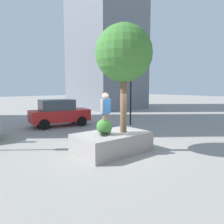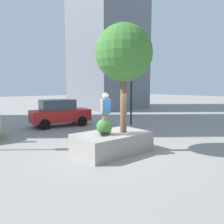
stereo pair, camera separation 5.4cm
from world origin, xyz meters
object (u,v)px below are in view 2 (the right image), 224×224
object	(u,v)px
passerby_with_bag	(105,114)
plaza_tree	(124,54)
skateboard	(106,133)
sedan_parked	(60,113)
traffic_light_corner	(132,80)
skateboarder	(106,110)
planter_ledge	(112,142)

from	to	relation	value
passerby_with_bag	plaza_tree	bearing A→B (deg)	-118.87
skateboard	sedan_parked	distance (m)	7.36
plaza_tree	skateboard	size ratio (longest dim) A/B	5.71
plaza_tree	traffic_light_corner	world-z (taller)	plaza_tree
skateboard	skateboarder	size ratio (longest dim) A/B	0.48
skateboard	skateboarder	world-z (taller)	skateboarder
plaza_tree	passerby_with_bag	size ratio (longest dim) A/B	2.61
plaza_tree	sedan_parked	world-z (taller)	plaza_tree
plaza_tree	sedan_parked	distance (m)	8.03
skateboard	sedan_parked	world-z (taller)	sedan_parked
skateboard	passerby_with_bag	size ratio (longest dim) A/B	0.46
skateboarder	sedan_parked	bearing A→B (deg)	78.83
planter_ledge	skateboard	size ratio (longest dim) A/B	3.91
plaza_tree	skateboard	bearing A→B (deg)	170.96
sedan_parked	traffic_light_corner	world-z (taller)	traffic_light_corner
plaza_tree	traffic_light_corner	distance (m)	6.70
sedan_parked	planter_ledge	bearing A→B (deg)	-98.23
skateboard	passerby_with_bag	world-z (taller)	passerby_with_bag
skateboarder	traffic_light_corner	xyz separation A→B (m)	(5.73, 4.37, 1.40)
skateboarder	planter_ledge	bearing A→B (deg)	9.21
skateboard	plaza_tree	bearing A→B (deg)	-9.04
skateboarder	traffic_light_corner	size ratio (longest dim) A/B	0.34
passerby_with_bag	skateboard	bearing A→B (deg)	-127.49
traffic_light_corner	sedan_parked	bearing A→B (deg)	146.53
skateboarder	passerby_with_bag	distance (m)	5.52
sedan_parked	traffic_light_corner	xyz separation A→B (m)	(4.31, -2.85, 2.30)
skateboard	passerby_with_bag	xyz separation A→B (m)	(3.32, 4.33, 0.13)
skateboarder	passerby_with_bag	bearing A→B (deg)	52.51
planter_ledge	skateboard	world-z (taller)	skateboard
planter_ledge	skateboard	bearing A→B (deg)	-170.79
skateboard	passerby_with_bag	distance (m)	5.46
planter_ledge	plaza_tree	xyz separation A→B (m)	(0.47, -0.20, 3.73)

